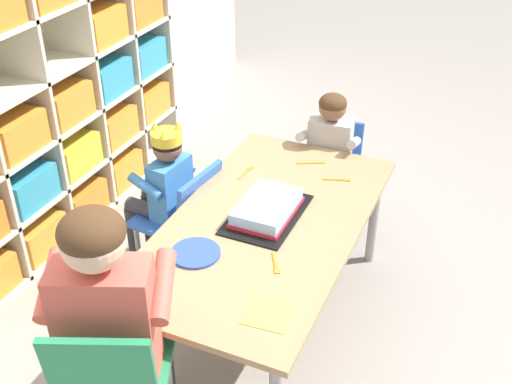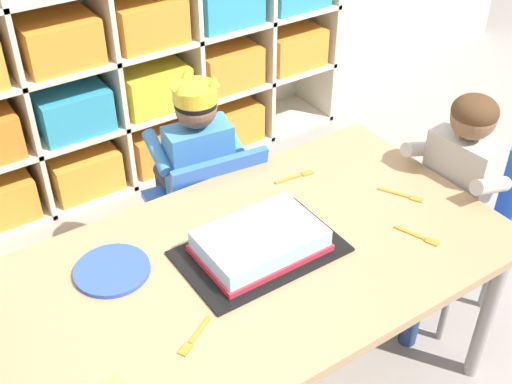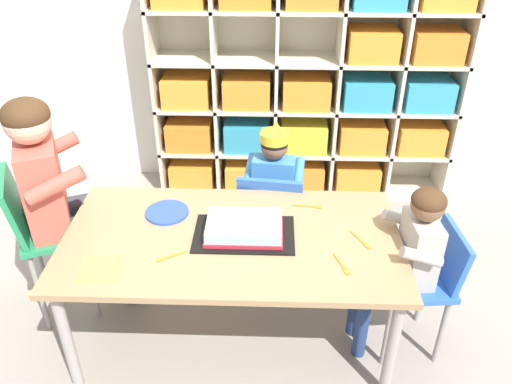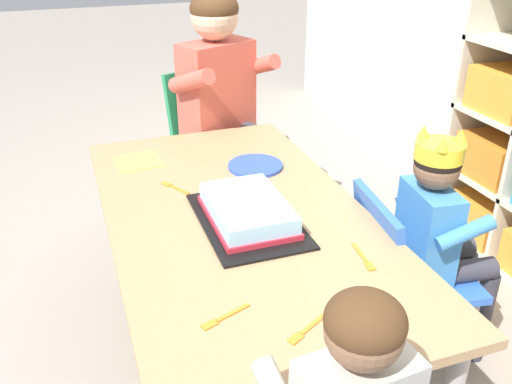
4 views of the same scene
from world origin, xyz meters
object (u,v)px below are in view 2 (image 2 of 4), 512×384
guest_at_table_side (449,188)px  fork_at_table_front_edge (194,338)px  paper_plate_stack (112,270)px  fork_beside_plate_stack (297,176)px  child_with_crown (194,155)px  fork_by_napkin (403,195)px  activity_table (247,277)px  classroom_chair_blue (209,206)px  classroom_chair_guest_side (459,212)px  birthday_cake_on_tray (260,244)px  fork_near_child_seat (419,237)px

guest_at_table_side → fork_at_table_front_edge: (-0.95, -0.11, 0.04)m
paper_plate_stack → fork_beside_plate_stack: size_ratio=1.46×
child_with_crown → fork_by_napkin: (0.36, -0.60, 0.06)m
activity_table → classroom_chair_blue: (0.16, 0.48, -0.14)m
paper_plate_stack → fork_by_napkin: bearing=-11.9°
classroom_chair_blue → paper_plate_stack: bearing=41.8°
classroom_chair_guest_side → fork_by_napkin: 0.33m
child_with_crown → paper_plate_stack: bearing=49.0°
classroom_chair_blue → fork_by_napkin: (0.37, -0.50, 0.20)m
fork_by_napkin → classroom_chair_blue: bearing=7.7°
classroom_chair_blue → classroom_chair_guest_side: size_ratio=1.00×
paper_plate_stack → guest_at_table_side: bearing=-10.6°
classroom_chair_blue → classroom_chair_guest_side: (0.64, -0.50, 0.02)m
classroom_chair_blue → fork_by_napkin: classroom_chair_blue is taller
birthday_cake_on_tray → fork_near_child_seat: 0.43m
child_with_crown → fork_near_child_seat: size_ratio=6.53×
guest_at_table_side → birthday_cake_on_tray: bearing=-99.0°
classroom_chair_blue → fork_beside_plate_stack: 0.36m
guest_at_table_side → fork_by_napkin: size_ratio=6.60×
paper_plate_stack → fork_at_table_front_edge: size_ratio=1.65×
fork_near_child_seat → classroom_chair_guest_side: bearing=-87.8°
fork_at_table_front_edge → fork_by_napkin: bearing=-20.2°
fork_at_table_front_edge → birthday_cake_on_tray: bearing=-1.0°
activity_table → guest_at_table_side: bearing=-2.4°
classroom_chair_guest_side → fork_by_napkin: size_ratio=4.94×
classroom_chair_blue → guest_at_table_side: bearing=144.0°
activity_table → child_with_crown: 0.61m
fork_near_child_seat → fork_at_table_front_edge: (-0.67, 0.03, 0.00)m
activity_table → fork_beside_plate_stack: fork_beside_plate_stack is taller
activity_table → guest_at_table_side: guest_at_table_side is taller
activity_table → fork_at_table_front_edge: 0.28m
activity_table → birthday_cake_on_tray: size_ratio=3.36×
birthday_cake_on_tray → fork_by_napkin: (0.48, -0.03, -0.03)m
guest_at_table_side → fork_near_child_seat: 0.32m
fork_at_table_front_edge → classroom_chair_guest_side: bearing=-23.0°
birthday_cake_on_tray → fork_at_table_front_edge: (-0.28, -0.16, -0.03)m
fork_near_child_seat → classroom_chair_blue: bearing=2.7°
birthday_cake_on_tray → fork_at_table_front_edge: 0.33m
child_with_crown → fork_at_table_front_edge: 0.84m
guest_at_table_side → fork_at_table_front_edge: 0.96m
activity_table → paper_plate_stack: paper_plate_stack is taller
fork_by_napkin → birthday_cake_on_tray: bearing=57.8°
birthday_cake_on_tray → fork_beside_plate_stack: bearing=37.9°
fork_at_table_front_edge → child_with_crown: bearing=31.1°
classroom_chair_blue → fork_beside_plate_stack: classroom_chair_blue is taller
guest_at_table_side → fork_at_table_front_edge: bearing=-88.5°
child_with_crown → paper_plate_stack: child_with_crown is taller
fork_by_napkin → fork_near_child_seat: (-0.09, -0.16, 0.00)m
classroom_chair_guest_side → fork_at_table_front_edge: (-1.04, -0.12, 0.18)m
activity_table → fork_near_child_seat: bearing=-21.7°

